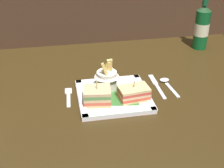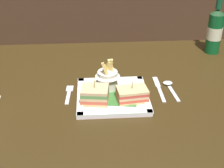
{
  "view_description": "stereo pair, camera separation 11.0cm",
  "coord_description": "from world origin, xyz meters",
  "px_view_note": "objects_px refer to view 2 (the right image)",
  "views": [
    {
      "loc": [
        -0.17,
        -0.97,
        1.32
      ],
      "look_at": [
        0.0,
        -0.03,
        0.77
      ],
      "focal_mm": 52.16,
      "sensor_mm": 36.0,
      "label": 1
    },
    {
      "loc": [
        -0.06,
        -0.98,
        1.32
      ],
      "look_at": [
        0.0,
        -0.03,
        0.77
      ],
      "focal_mm": 52.16,
      "sensor_mm": 36.0,
      "label": 2
    }
  ],
  "objects_px": {
    "knife": "(159,88)",
    "square_plate": "(113,96)",
    "sandwich_half_right": "(132,94)",
    "spoon": "(169,86)",
    "dining_table": "(111,124)",
    "fries_cup": "(108,77)",
    "sandwich_half_left": "(95,95)",
    "fork": "(69,93)",
    "beer_bottle": "(215,30)"
  },
  "relations": [
    {
      "from": "sandwich_half_left",
      "to": "fries_cup",
      "type": "xyz_separation_m",
      "value": [
        0.05,
        0.08,
        0.02
      ]
    },
    {
      "from": "beer_bottle",
      "to": "fork",
      "type": "height_order",
      "value": "beer_bottle"
    },
    {
      "from": "knife",
      "to": "sandwich_half_left",
      "type": "bearing_deg",
      "value": -158.77
    },
    {
      "from": "square_plate",
      "to": "dining_table",
      "type": "bearing_deg",
      "value": 92.27
    },
    {
      "from": "fries_cup",
      "to": "knife",
      "type": "bearing_deg",
      "value": 2.05
    },
    {
      "from": "dining_table",
      "to": "sandwich_half_left",
      "type": "relative_size",
      "value": 13.69
    },
    {
      "from": "knife",
      "to": "square_plate",
      "type": "bearing_deg",
      "value": -161.89
    },
    {
      "from": "sandwich_half_right",
      "to": "fries_cup",
      "type": "relative_size",
      "value": 0.92
    },
    {
      "from": "sandwich_half_right",
      "to": "fries_cup",
      "type": "height_order",
      "value": "fries_cup"
    },
    {
      "from": "spoon",
      "to": "beer_bottle",
      "type": "bearing_deg",
      "value": 48.92
    },
    {
      "from": "square_plate",
      "to": "sandwich_half_right",
      "type": "xyz_separation_m",
      "value": [
        0.06,
        -0.03,
        0.03
      ]
    },
    {
      "from": "sandwich_half_right",
      "to": "fries_cup",
      "type": "distance_m",
      "value": 0.11
    },
    {
      "from": "square_plate",
      "to": "spoon",
      "type": "relative_size",
      "value": 1.76
    },
    {
      "from": "sandwich_half_left",
      "to": "spoon",
      "type": "xyz_separation_m",
      "value": [
        0.27,
        0.09,
        -0.03
      ]
    },
    {
      "from": "beer_bottle",
      "to": "dining_table",
      "type": "bearing_deg",
      "value": -147.01
    },
    {
      "from": "dining_table",
      "to": "sandwich_half_right",
      "type": "distance_m",
      "value": 0.21
    },
    {
      "from": "square_plate",
      "to": "fork",
      "type": "bearing_deg",
      "value": 165.68
    },
    {
      "from": "sandwich_half_right",
      "to": "fries_cup",
      "type": "bearing_deg",
      "value": 132.38
    },
    {
      "from": "sandwich_half_left",
      "to": "spoon",
      "type": "height_order",
      "value": "sandwich_half_left"
    },
    {
      "from": "square_plate",
      "to": "sandwich_half_right",
      "type": "relative_size",
      "value": 2.26
    },
    {
      "from": "spoon",
      "to": "knife",
      "type": "bearing_deg",
      "value": -171.39
    },
    {
      "from": "beer_bottle",
      "to": "spoon",
      "type": "distance_m",
      "value": 0.4
    },
    {
      "from": "sandwich_half_left",
      "to": "knife",
      "type": "bearing_deg",
      "value": 21.23
    },
    {
      "from": "sandwich_half_right",
      "to": "knife",
      "type": "distance_m",
      "value": 0.14
    },
    {
      "from": "square_plate",
      "to": "beer_bottle",
      "type": "relative_size",
      "value": 0.84
    },
    {
      "from": "square_plate",
      "to": "fries_cup",
      "type": "relative_size",
      "value": 2.08
    },
    {
      "from": "square_plate",
      "to": "beer_bottle",
      "type": "bearing_deg",
      "value": 37.33
    },
    {
      "from": "knife",
      "to": "dining_table",
      "type": "bearing_deg",
      "value": -178.65
    },
    {
      "from": "fries_cup",
      "to": "beer_bottle",
      "type": "bearing_deg",
      "value": 32.52
    },
    {
      "from": "sandwich_half_left",
      "to": "fork",
      "type": "bearing_deg",
      "value": 141.06
    },
    {
      "from": "dining_table",
      "to": "spoon",
      "type": "relative_size",
      "value": 9.68
    },
    {
      "from": "square_plate",
      "to": "sandwich_half_left",
      "type": "bearing_deg",
      "value": -150.82
    },
    {
      "from": "sandwich_half_right",
      "to": "fork",
      "type": "distance_m",
      "value": 0.23
    },
    {
      "from": "dining_table",
      "to": "square_plate",
      "type": "relative_size",
      "value": 5.49
    },
    {
      "from": "sandwich_half_right",
      "to": "spoon",
      "type": "height_order",
      "value": "sandwich_half_right"
    },
    {
      "from": "sandwich_half_right",
      "to": "sandwich_half_left",
      "type": "bearing_deg",
      "value": 180.0
    },
    {
      "from": "knife",
      "to": "fries_cup",
      "type": "bearing_deg",
      "value": -177.95
    },
    {
      "from": "fries_cup",
      "to": "square_plate",
      "type": "bearing_deg",
      "value": -73.43
    },
    {
      "from": "sandwich_half_right",
      "to": "beer_bottle",
      "type": "height_order",
      "value": "beer_bottle"
    },
    {
      "from": "dining_table",
      "to": "beer_bottle",
      "type": "distance_m",
      "value": 0.61
    },
    {
      "from": "knife",
      "to": "beer_bottle",
      "type": "bearing_deg",
      "value": 45.35
    },
    {
      "from": "dining_table",
      "to": "fries_cup",
      "type": "bearing_deg",
      "value": -168.52
    },
    {
      "from": "square_plate",
      "to": "sandwich_half_left",
      "type": "relative_size",
      "value": 2.5
    },
    {
      "from": "knife",
      "to": "fork",
      "type": "bearing_deg",
      "value": -177.01
    },
    {
      "from": "fries_cup",
      "to": "fork",
      "type": "bearing_deg",
      "value": -175.74
    },
    {
      "from": "sandwich_half_right",
      "to": "beer_bottle",
      "type": "distance_m",
      "value": 0.56
    },
    {
      "from": "fork",
      "to": "spoon",
      "type": "distance_m",
      "value": 0.36
    },
    {
      "from": "sandwich_half_left",
      "to": "knife",
      "type": "relative_size",
      "value": 0.54
    },
    {
      "from": "square_plate",
      "to": "beer_bottle",
      "type": "xyz_separation_m",
      "value": [
        0.46,
        0.35,
        0.1
      ]
    },
    {
      "from": "dining_table",
      "to": "spoon",
      "type": "xyz_separation_m",
      "value": [
        0.21,
        0.01,
        0.15
      ]
    }
  ]
}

